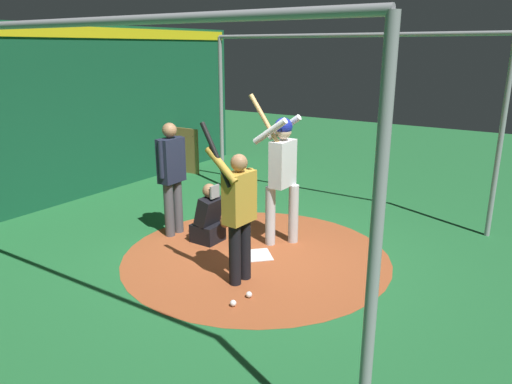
{
  "coord_description": "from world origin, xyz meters",
  "views": [
    {
      "loc": [
        3.48,
        -5.29,
        2.85
      ],
      "look_at": [
        0.0,
        0.0,
        0.95
      ],
      "focal_mm": 34.06,
      "sensor_mm": 36.0,
      "label": 1
    }
  ],
  "objects_px": {
    "batter": "(282,168)",
    "baseball_2": "(249,294)",
    "home_plate": "(256,255)",
    "bat_rack": "(179,151)",
    "visitor": "(239,210)",
    "baseball_0": "(233,303)",
    "umpire": "(172,173)",
    "catcher": "(210,219)",
    "baseball_1": "(206,235)"
  },
  "relations": [
    {
      "from": "catcher",
      "to": "baseball_0",
      "type": "xyz_separation_m",
      "value": [
        1.43,
        -1.38,
        -0.31
      ]
    },
    {
      "from": "home_plate",
      "to": "bat_rack",
      "type": "height_order",
      "value": "bat_rack"
    },
    {
      "from": "bat_rack",
      "to": "baseball_1",
      "type": "xyz_separation_m",
      "value": [
        3.2,
        -2.98,
        -0.45
      ]
    },
    {
      "from": "batter",
      "to": "bat_rack",
      "type": "distance_m",
      "value": 5.0
    },
    {
      "from": "bat_rack",
      "to": "batter",
      "type": "bearing_deg",
      "value": -30.43
    },
    {
      "from": "umpire",
      "to": "baseball_1",
      "type": "relative_size",
      "value": 23.89
    },
    {
      "from": "catcher",
      "to": "umpire",
      "type": "height_order",
      "value": "umpire"
    },
    {
      "from": "batter",
      "to": "baseball_1",
      "type": "xyz_separation_m",
      "value": [
        -1.07,
        -0.47,
        -1.13
      ]
    },
    {
      "from": "home_plate",
      "to": "visitor",
      "type": "bearing_deg",
      "value": -72.11
    },
    {
      "from": "home_plate",
      "to": "baseball_0",
      "type": "bearing_deg",
      "value": -67.26
    },
    {
      "from": "batter",
      "to": "visitor",
      "type": "distance_m",
      "value": 1.39
    },
    {
      "from": "umpire",
      "to": "visitor",
      "type": "relative_size",
      "value": 0.88
    },
    {
      "from": "baseball_0",
      "to": "batter",
      "type": "bearing_deg",
      "value": 104.66
    },
    {
      "from": "batter",
      "to": "catcher",
      "type": "xyz_separation_m",
      "value": [
        -0.92,
        -0.54,
        -0.81
      ]
    },
    {
      "from": "visitor",
      "to": "baseball_1",
      "type": "bearing_deg",
      "value": 148.3
    },
    {
      "from": "home_plate",
      "to": "bat_rack",
      "type": "xyz_separation_m",
      "value": [
        -4.23,
        3.12,
        0.48
      ]
    },
    {
      "from": "baseball_0",
      "to": "baseball_2",
      "type": "relative_size",
      "value": 1.0
    },
    {
      "from": "umpire",
      "to": "baseball_0",
      "type": "xyz_separation_m",
      "value": [
        2.1,
        -1.32,
        -0.95
      ]
    },
    {
      "from": "home_plate",
      "to": "catcher",
      "type": "height_order",
      "value": "catcher"
    },
    {
      "from": "home_plate",
      "to": "baseball_2",
      "type": "height_order",
      "value": "baseball_2"
    },
    {
      "from": "visitor",
      "to": "catcher",
      "type": "bearing_deg",
      "value": 147.31
    },
    {
      "from": "baseball_0",
      "to": "baseball_1",
      "type": "distance_m",
      "value": 2.14
    },
    {
      "from": "visitor",
      "to": "baseball_0",
      "type": "xyz_separation_m",
      "value": [
        0.31,
        -0.56,
        -0.91
      ]
    },
    {
      "from": "batter",
      "to": "umpire",
      "type": "xyz_separation_m",
      "value": [
        -1.6,
        -0.6,
        -0.17
      ]
    },
    {
      "from": "home_plate",
      "to": "umpire",
      "type": "bearing_deg",
      "value": 179.68
    },
    {
      "from": "visitor",
      "to": "baseball_2",
      "type": "xyz_separation_m",
      "value": [
        0.35,
        -0.29,
        -0.91
      ]
    },
    {
      "from": "batter",
      "to": "baseball_2",
      "type": "distance_m",
      "value": 2.08
    },
    {
      "from": "home_plate",
      "to": "baseball_0",
      "type": "distance_m",
      "value": 1.42
    },
    {
      "from": "umpire",
      "to": "baseball_1",
      "type": "height_order",
      "value": "umpire"
    },
    {
      "from": "home_plate",
      "to": "visitor",
      "type": "relative_size",
      "value": 0.21
    },
    {
      "from": "bat_rack",
      "to": "baseball_1",
      "type": "distance_m",
      "value": 4.4
    },
    {
      "from": "baseball_0",
      "to": "baseball_2",
      "type": "xyz_separation_m",
      "value": [
        0.04,
        0.27,
        0.0
      ]
    },
    {
      "from": "catcher",
      "to": "bat_rack",
      "type": "relative_size",
      "value": 0.78
    },
    {
      "from": "home_plate",
      "to": "bat_rack",
      "type": "distance_m",
      "value": 5.28
    },
    {
      "from": "visitor",
      "to": "bat_rack",
      "type": "relative_size",
      "value": 1.71
    },
    {
      "from": "umpire",
      "to": "baseball_0",
      "type": "relative_size",
      "value": 23.89
    },
    {
      "from": "catcher",
      "to": "baseball_0",
      "type": "bearing_deg",
      "value": -44.03
    },
    {
      "from": "home_plate",
      "to": "visitor",
      "type": "distance_m",
      "value": 1.23
    },
    {
      "from": "batter",
      "to": "bat_rack",
      "type": "relative_size",
      "value": 1.88
    },
    {
      "from": "catcher",
      "to": "baseball_0",
      "type": "relative_size",
      "value": 12.4
    },
    {
      "from": "catcher",
      "to": "bat_rack",
      "type": "xyz_separation_m",
      "value": [
        -3.35,
        3.05,
        0.14
      ]
    },
    {
      "from": "baseball_0",
      "to": "baseball_2",
      "type": "height_order",
      "value": "same"
    },
    {
      "from": "batter",
      "to": "visitor",
      "type": "height_order",
      "value": "batter"
    },
    {
      "from": "batter",
      "to": "baseball_2",
      "type": "bearing_deg",
      "value": -71.88
    },
    {
      "from": "home_plate",
      "to": "batter",
      "type": "xyz_separation_m",
      "value": [
        0.05,
        0.61,
        1.16
      ]
    },
    {
      "from": "batter",
      "to": "baseball_1",
      "type": "relative_size",
      "value": 29.97
    },
    {
      "from": "baseball_1",
      "to": "baseball_2",
      "type": "bearing_deg",
      "value": -36.37
    },
    {
      "from": "home_plate",
      "to": "baseball_1",
      "type": "height_order",
      "value": "baseball_1"
    },
    {
      "from": "home_plate",
      "to": "umpire",
      "type": "distance_m",
      "value": 1.84
    },
    {
      "from": "catcher",
      "to": "baseball_2",
      "type": "xyz_separation_m",
      "value": [
        1.47,
        -1.11,
        -0.31
      ]
    }
  ]
}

